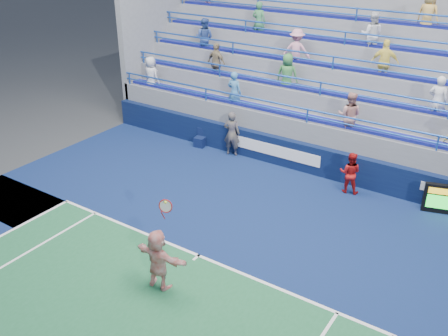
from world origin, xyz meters
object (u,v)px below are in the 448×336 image
Objects in this scene: line_judge at (232,134)px; judge_chair at (200,141)px; serve_speed_board at (447,200)px; ball_girl at (350,173)px; tennis_player at (158,259)px.

judge_chair is at bearing -13.93° from line_judge.
line_judge is at bearing 179.80° from serve_speed_board.
ball_girl reaches higher than serve_speed_board.
judge_chair is at bearing -15.42° from ball_girl.
serve_speed_board is 1.94× the size of judge_chair.
tennis_player is (4.40, -7.77, 0.59)m from judge_chair.
tennis_player is 8.31m from line_judge.
line_judge is (1.53, 0.03, 0.67)m from judge_chair.
judge_chair is 6.58m from ball_girl.
serve_speed_board is 3.14m from ball_girl.
tennis_player reaches higher than judge_chair.
line_judge is 1.23× the size of ball_girl.
line_judge reaches higher than judge_chair.
ball_girl is at bearing 160.51° from line_judge.
line_judge is (-2.87, 7.80, 0.08)m from tennis_player.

